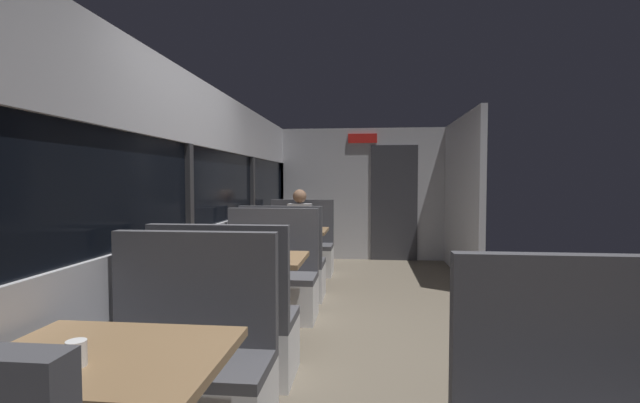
% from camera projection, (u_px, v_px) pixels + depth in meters
% --- Properties ---
extents(ground_plane, '(3.30, 9.20, 0.02)m').
position_uv_depth(ground_plane, '(357.00, 349.00, 3.69)').
color(ground_plane, '#665B4C').
extents(carriage_window_panel_left, '(0.09, 8.48, 2.30)m').
position_uv_depth(carriage_window_panel_left, '(187.00, 213.00, 3.79)').
color(carriage_window_panel_left, '#B2B2B7').
rests_on(carriage_window_panel_left, ground_plane).
extents(carriage_end_bulkhead, '(2.90, 0.11, 2.30)m').
position_uv_depth(carriage_end_bulkhead, '(366.00, 195.00, 7.79)').
color(carriage_end_bulkhead, '#B2B2B7').
rests_on(carriage_end_bulkhead, ground_plane).
extents(carriage_aisle_panel_right, '(0.08, 2.40, 2.30)m').
position_uv_depth(carriage_aisle_panel_right, '(461.00, 197.00, 6.46)').
color(carriage_aisle_panel_right, '#B2B2B7').
rests_on(carriage_aisle_panel_right, ground_plane).
extents(dining_table_near_window, '(0.90, 0.70, 0.74)m').
position_uv_depth(dining_table_near_window, '(107.00, 379.00, 1.67)').
color(dining_table_near_window, '#9E9EA3').
rests_on(dining_table_near_window, ground_plane).
extents(bench_near_window_facing_entry, '(0.95, 0.50, 1.10)m').
position_uv_depth(bench_near_window_facing_entry, '(184.00, 378.00, 2.38)').
color(bench_near_window_facing_entry, silver).
rests_on(bench_near_window_facing_entry, ground_plane).
extents(dining_table_mid_window, '(0.90, 0.70, 0.74)m').
position_uv_depth(dining_table_mid_window, '(252.00, 268.00, 3.79)').
color(dining_table_mid_window, '#9E9EA3').
rests_on(dining_table_mid_window, ground_plane).
extents(bench_mid_window_facing_end, '(0.95, 0.50, 1.10)m').
position_uv_depth(bench_mid_window_facing_end, '(227.00, 332.00, 3.11)').
color(bench_mid_window_facing_end, silver).
rests_on(bench_mid_window_facing_end, ground_plane).
extents(bench_mid_window_facing_entry, '(0.95, 0.50, 1.10)m').
position_uv_depth(bench_mid_window_facing_entry, '(270.00, 285.00, 4.50)').
color(bench_mid_window_facing_entry, silver).
rests_on(bench_mid_window_facing_entry, ground_plane).
extents(dining_table_far_window, '(0.90, 0.70, 0.74)m').
position_uv_depth(dining_table_far_window, '(293.00, 237.00, 5.90)').
color(dining_table_far_window, '#9E9EA3').
rests_on(dining_table_far_window, ground_plane).
extents(bench_far_window_facing_end, '(0.95, 0.50, 1.10)m').
position_uv_depth(bench_far_window_facing_end, '(283.00, 271.00, 5.22)').
color(bench_far_window_facing_end, silver).
rests_on(bench_far_window_facing_end, ground_plane).
extents(bench_far_window_facing_entry, '(0.95, 0.50, 1.10)m').
position_uv_depth(bench_far_window_facing_entry, '(301.00, 252.00, 6.61)').
color(bench_far_window_facing_entry, silver).
rests_on(bench_far_window_facing_entry, ground_plane).
extents(seated_passenger, '(0.47, 0.55, 1.26)m').
position_uv_depth(seated_passenger, '(300.00, 238.00, 6.53)').
color(seated_passenger, '#26262D').
rests_on(seated_passenger, ground_plane).
extents(coffee_cup_primary, '(0.07, 0.07, 0.09)m').
position_uv_depth(coffee_cup_primary, '(76.00, 353.00, 1.55)').
color(coffee_cup_primary, white).
rests_on(coffee_cup_primary, dining_table_near_window).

